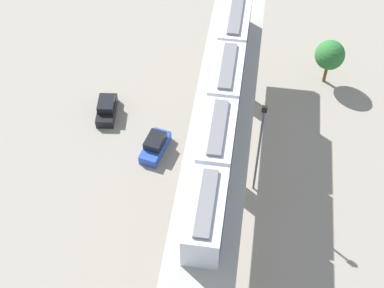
# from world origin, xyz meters

# --- Properties ---
(ground_plane) EXTENTS (120.00, 120.00, 0.00)m
(ground_plane) POSITION_xyz_m (0.00, 0.00, 0.00)
(ground_plane) COLOR gray
(viaduct) EXTENTS (5.20, 35.80, 8.53)m
(viaduct) POSITION_xyz_m (0.00, 0.00, 6.59)
(viaduct) COLOR #A8A59E
(viaduct) RESTS_ON ground
(train) EXTENTS (2.64, 27.45, 3.24)m
(train) POSITION_xyz_m (0.00, -0.56, 10.06)
(train) COLOR silver
(train) RESTS_ON viaduct
(parked_car_black) EXTENTS (2.27, 4.38, 1.76)m
(parked_car_black) POSITION_xyz_m (-12.58, 6.55, 0.74)
(parked_car_black) COLOR black
(parked_car_black) RESTS_ON ground
(parked_car_blue) EXTENTS (2.62, 4.48, 1.76)m
(parked_car_blue) POSITION_xyz_m (-6.61, 2.33, 0.74)
(parked_car_blue) COLOR #284CB7
(parked_car_blue) RESTS_ON ground
(tree_near_viaduct) EXTENTS (3.20, 3.20, 5.38)m
(tree_near_viaduct) POSITION_xyz_m (10.04, 14.94, 3.75)
(tree_near_viaduct) COLOR brown
(tree_near_viaduct) RESTS_ON ground
(signal_post) EXTENTS (0.44, 0.28, 11.13)m
(signal_post) POSITION_xyz_m (3.40, -0.86, 6.09)
(signal_post) COLOR #4C4C51
(signal_post) RESTS_ON ground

